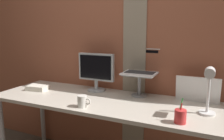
% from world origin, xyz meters
% --- Properties ---
extents(brick_wall_back, '(3.52, 0.16, 2.30)m').
position_xyz_m(brick_wall_back, '(0.00, 0.49, 1.15)').
color(brick_wall_back, '#9E563D').
rests_on(brick_wall_back, ground_plane).
extents(desk, '(2.13, 0.70, 0.75)m').
position_xyz_m(desk, '(0.02, 0.08, 0.68)').
color(desk, beige).
rests_on(desk, ground_plane).
extents(monitor, '(0.38, 0.18, 0.38)m').
position_xyz_m(monitor, '(-0.21, 0.31, 0.96)').
color(monitor, '#ADB2B7').
rests_on(monitor, desk).
extents(laptop_stand, '(0.28, 0.22, 0.21)m').
position_xyz_m(laptop_stand, '(0.24, 0.31, 0.89)').
color(laptop_stand, gray).
rests_on(laptop_stand, desk).
extents(laptop, '(0.31, 0.27, 0.23)m').
position_xyz_m(laptop, '(0.24, 0.37, 1.01)').
color(laptop, white).
rests_on(laptop, laptop_stand).
extents(whiteboard_panel, '(0.36, 0.06, 0.23)m').
position_xyz_m(whiteboard_panel, '(0.74, 0.33, 0.86)').
color(whiteboard_panel, white).
rests_on(whiteboard_panel, desk).
extents(desk_lamp, '(0.12, 0.20, 0.36)m').
position_xyz_m(desk_lamp, '(0.83, 0.03, 0.97)').
color(desk_lamp, white).
rests_on(desk_lamp, desk).
extents(pen_cup, '(0.08, 0.08, 0.17)m').
position_xyz_m(pen_cup, '(0.67, -0.17, 0.79)').
color(pen_cup, red).
rests_on(pen_cup, desk).
extents(coffee_mug, '(0.12, 0.08, 0.09)m').
position_xyz_m(coffee_mug, '(-0.08, -0.17, 0.79)').
color(coffee_mug, silver).
rests_on(coffee_mug, desk).
extents(paper_clutter_stack, '(0.22, 0.17, 0.05)m').
position_xyz_m(paper_clutter_stack, '(-0.77, 0.08, 0.77)').
color(paper_clutter_stack, silver).
rests_on(paper_clutter_stack, desk).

